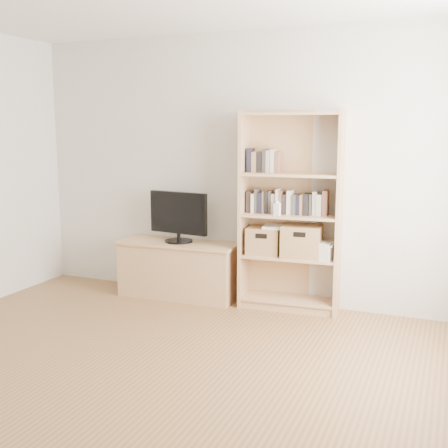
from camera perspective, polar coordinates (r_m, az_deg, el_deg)
The scene contains 12 objects.
floor at distance 3.69m, azimuth -12.63°, elevation -17.94°, with size 4.50×5.00×0.01m, color brown.
back_wall at distance 5.51m, azimuth 2.02°, elevation 5.62°, with size 4.50×0.02×2.60m, color beige.
tv_stand at distance 5.72m, azimuth -4.57°, elevation -4.72°, with size 1.18×0.44×0.54m, color #A77956.
bookshelf at distance 5.23m, azimuth 6.76°, elevation 1.22°, with size 0.93×0.33×1.85m, color #A77956.
television at distance 5.61m, azimuth -4.65°, elevation 0.71°, with size 0.65×0.05×0.51m, color black.
books_row_mid at distance 5.24m, azimuth 6.83°, elevation 2.16°, with size 0.78×0.15×0.21m, color #2B211D.
books_row_upper at distance 5.25m, azimuth 4.69°, elevation 6.29°, with size 0.36×0.13×0.19m, color #2B211D.
baby_monitor at distance 5.15m, azimuth 5.41°, elevation 1.49°, with size 0.06×0.04×0.11m, color white.
basket_left at distance 5.33m, azimuth 4.08°, elevation -1.69°, with size 0.31×0.25×0.25m, color olive.
basket_right at distance 5.25m, azimuth 7.90°, elevation -1.71°, with size 0.36×0.29×0.29m, color olive.
laptop at distance 5.26m, azimuth 5.78°, elevation -0.31°, with size 0.32×0.22×0.02m, color silver.
magazine_stack at distance 5.24m, azimuth 10.10°, elevation -2.72°, with size 0.20×0.29×0.13m, color beige.
Camera 1 is at (1.93, -2.64, 1.71)m, focal length 45.00 mm.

